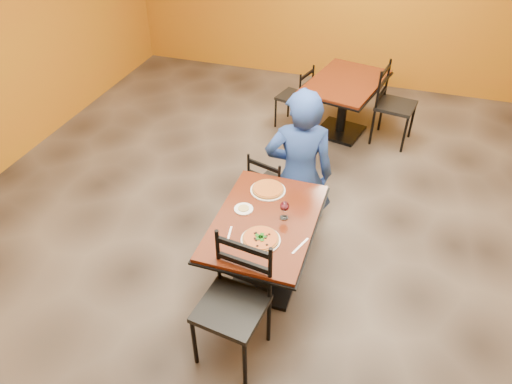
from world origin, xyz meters
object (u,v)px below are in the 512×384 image
(chair_main_near, at_px, (231,309))
(chair_second_left, at_px, (294,97))
(wine_glass, at_px, (284,210))
(chair_main_far, at_px, (273,187))
(pizza_far, at_px, (268,189))
(chair_second_right, at_px, (396,106))
(plate_main, at_px, (261,240))
(plate_far, at_px, (268,190))
(diner, at_px, (300,157))
(table_main, at_px, (265,237))
(side_plate, at_px, (244,209))
(pizza_main, at_px, (261,238))
(table_second, at_px, (344,95))

(chair_main_near, bearing_deg, chair_second_left, 104.40)
(wine_glass, bearing_deg, chair_main_far, 112.05)
(pizza_far, bearing_deg, chair_main_near, -86.57)
(chair_second_right, xyz_separation_m, plate_main, (-0.81, -3.09, 0.25))
(plate_far, bearing_deg, diner, 78.07)
(table_main, distance_m, pizza_far, 0.44)
(diner, relative_size, side_plate, 9.08)
(pizza_main, bearing_deg, table_second, 87.23)
(pizza_far, height_order, wine_glass, wine_glass)
(chair_second_left, xyz_separation_m, pizza_main, (0.51, -3.09, 0.35))
(table_second, height_order, chair_second_right, chair_second_right)
(chair_main_far, distance_m, plate_main, 1.16)
(pizza_far, xyz_separation_m, wine_glass, (0.23, -0.31, 0.07))
(plate_far, distance_m, side_plate, 0.33)
(side_plate, bearing_deg, plate_main, -51.52)
(chair_main_near, bearing_deg, chair_main_far, 102.79)
(chair_main_far, relative_size, pizza_far, 3.03)
(table_main, height_order, plate_main, plate_main)
(diner, bearing_deg, chair_main_far, 20.96)
(chair_second_right, bearing_deg, plate_main, 174.92)
(chair_main_near, relative_size, chair_second_right, 1.03)
(chair_second_right, bearing_deg, plate_far, 168.81)
(pizza_far, relative_size, side_plate, 1.75)
(diner, distance_m, pizza_far, 0.66)
(chair_main_near, bearing_deg, plate_main, 90.55)
(plate_main, height_order, side_plate, same)
(pizza_main, xyz_separation_m, pizza_far, (-0.13, 0.62, 0.00))
(table_main, height_order, chair_main_near, chair_main_near)
(pizza_main, bearing_deg, pizza_far, 101.71)
(chair_second_left, distance_m, pizza_far, 2.52)
(chair_second_right, height_order, side_plate, chair_second_right)
(plate_main, relative_size, wine_glass, 1.72)
(pizza_main, xyz_separation_m, plate_far, (-0.13, 0.62, -0.02))
(diner, bearing_deg, plate_main, 73.86)
(plate_main, distance_m, pizza_main, 0.02)
(table_second, relative_size, side_plate, 8.74)
(plate_main, distance_m, plate_far, 0.63)
(table_main, height_order, pizza_main, pizza_main)
(table_main, xyz_separation_m, chair_second_right, (0.84, 2.84, -0.06))
(table_main, bearing_deg, wine_glass, 24.75)
(pizza_main, bearing_deg, wine_glass, 71.87)
(chair_main_far, bearing_deg, wine_glass, 128.37)
(table_second, distance_m, pizza_far, 2.49)
(diner, xyz_separation_m, plate_main, (-0.01, -1.26, 0.03))
(plate_main, relative_size, side_plate, 1.94)
(diner, bearing_deg, pizza_far, 62.23)
(table_main, relative_size, chair_main_far, 1.45)
(table_second, height_order, diner, diner)
(chair_main_far, xyz_separation_m, wine_glass, (0.32, -0.78, 0.42))
(diner, bearing_deg, table_main, 71.71)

